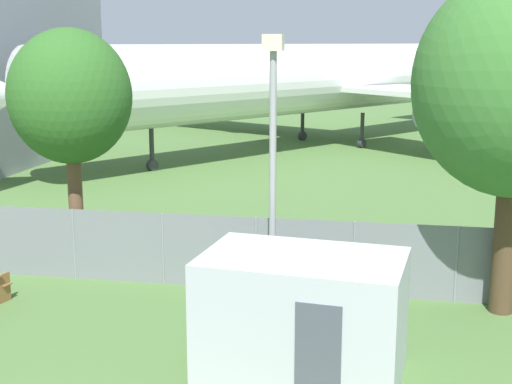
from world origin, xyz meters
TOP-DOWN VIEW (x-y plane):
  - perimeter_fence at (-0.00, 9.70)m, footprint 56.07×0.07m
  - airplane at (1.49, 36.60)m, footprint 33.72×40.39m
  - portable_cabin at (4.31, 5.09)m, footprint 4.12×2.88m
  - tree_near_hangar at (-2.83, 10.56)m, footprint 3.40×3.40m
  - light_mast at (3.28, 7.80)m, footprint 0.44×0.44m

SIDE VIEW (x-z plane):
  - perimeter_fence at x=0.00m, z-range 0.00..1.97m
  - portable_cabin at x=4.31m, z-range 0.00..2.42m
  - light_mast at x=3.28m, z-range 0.82..7.42m
  - airplane at x=1.49m, z-range -2.08..10.46m
  - tree_near_hangar at x=-2.83m, z-range 1.50..8.33m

